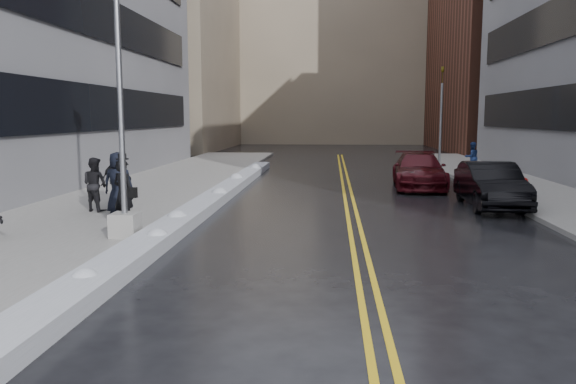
% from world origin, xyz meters
% --- Properties ---
extents(ground, '(160.00, 160.00, 0.00)m').
position_xyz_m(ground, '(0.00, 0.00, 0.00)').
color(ground, black).
rests_on(ground, ground).
extents(sidewalk_west, '(5.50, 50.00, 0.15)m').
position_xyz_m(sidewalk_west, '(-5.75, 10.00, 0.07)').
color(sidewalk_west, gray).
rests_on(sidewalk_west, ground).
extents(sidewalk_east, '(4.00, 50.00, 0.15)m').
position_xyz_m(sidewalk_east, '(10.00, 10.00, 0.07)').
color(sidewalk_east, gray).
rests_on(sidewalk_east, ground).
extents(lane_line_left, '(0.12, 50.00, 0.01)m').
position_xyz_m(lane_line_left, '(2.35, 10.00, 0.00)').
color(lane_line_left, gold).
rests_on(lane_line_left, ground).
extents(lane_line_right, '(0.12, 50.00, 0.01)m').
position_xyz_m(lane_line_right, '(2.65, 10.00, 0.00)').
color(lane_line_right, gold).
rests_on(lane_line_right, ground).
extents(snow_ridge, '(0.90, 30.00, 0.34)m').
position_xyz_m(snow_ridge, '(-2.45, 8.00, 0.17)').
color(snow_ridge, silver).
rests_on(snow_ridge, ground).
extents(building_west_far, '(14.00, 22.00, 18.00)m').
position_xyz_m(building_west_far, '(-15.50, 44.00, 9.00)').
color(building_west_far, gray).
rests_on(building_west_far, ground).
extents(building_far, '(36.00, 16.00, 22.00)m').
position_xyz_m(building_far, '(2.00, 60.00, 11.00)').
color(building_far, gray).
rests_on(building_far, ground).
extents(lamppost, '(0.65, 0.65, 7.62)m').
position_xyz_m(lamppost, '(-3.30, 2.00, 2.53)').
color(lamppost, gray).
rests_on(lamppost, sidewalk_west).
extents(fire_hydrant, '(0.26, 0.26, 0.73)m').
position_xyz_m(fire_hydrant, '(9.00, 10.00, 0.55)').
color(fire_hydrant, maroon).
rests_on(fire_hydrant, sidewalk_east).
extents(traffic_signal, '(0.16, 0.20, 6.00)m').
position_xyz_m(traffic_signal, '(8.50, 24.00, 3.40)').
color(traffic_signal, gray).
rests_on(traffic_signal, sidewalk_east).
extents(pedestrian_fedora, '(0.79, 0.68, 1.84)m').
position_xyz_m(pedestrian_fedora, '(-3.79, 3.24, 1.07)').
color(pedestrian_fedora, black).
rests_on(pedestrian_fedora, sidewalk_west).
extents(pedestrian_b, '(1.02, 0.92, 1.71)m').
position_xyz_m(pedestrian_b, '(-5.63, 5.65, 1.00)').
color(pedestrian_b, black).
rests_on(pedestrian_b, sidewalk_west).
extents(pedestrian_c, '(0.94, 0.62, 1.91)m').
position_xyz_m(pedestrian_c, '(-4.73, 5.29, 1.11)').
color(pedestrian_c, black).
rests_on(pedestrian_c, sidewalk_west).
extents(pedestrian_d, '(1.03, 0.47, 1.74)m').
position_xyz_m(pedestrian_d, '(-5.47, 7.08, 1.02)').
color(pedestrian_d, black).
rests_on(pedestrian_d, sidewalk_west).
extents(pedestrian_east, '(0.93, 0.81, 1.63)m').
position_xyz_m(pedestrian_east, '(9.33, 19.34, 0.96)').
color(pedestrian_east, navy).
rests_on(pedestrian_east, sidewalk_east).
extents(car_black, '(1.77, 4.79, 1.57)m').
position_xyz_m(car_black, '(7.31, 8.29, 0.78)').
color(car_black, black).
rests_on(car_black, ground).
extents(car_maroon, '(2.51, 5.46, 1.55)m').
position_xyz_m(car_maroon, '(5.67, 13.63, 0.77)').
color(car_maroon, '#410A10').
rests_on(car_maroon, ground).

